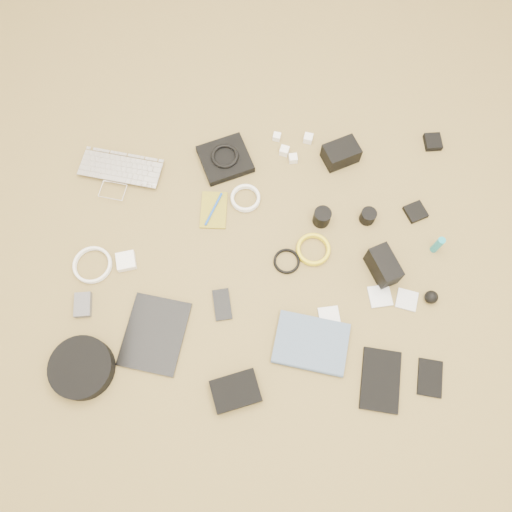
{
  "coord_description": "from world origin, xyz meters",
  "views": [
    {
      "loc": [
        -0.03,
        -0.6,
        1.74
      ],
      "look_at": [
        -0.02,
        0.02,
        0.02
      ],
      "focal_mm": 35.0,
      "sensor_mm": 36.0,
      "label": 1
    }
  ],
  "objects_px": {
    "laptop": "(118,179)",
    "paperback": "(306,370)",
    "dslr_camera": "(341,153)",
    "tablet": "(155,334)",
    "headphone_case": "(82,368)",
    "phone": "(222,305)"
  },
  "relations": [
    {
      "from": "paperback",
      "to": "laptop",
      "type": "bearing_deg",
      "value": 56.05
    },
    {
      "from": "dslr_camera",
      "to": "laptop",
      "type": "bearing_deg",
      "value": 163.04
    },
    {
      "from": "laptop",
      "to": "tablet",
      "type": "relative_size",
      "value": 1.22
    },
    {
      "from": "headphone_case",
      "to": "paperback",
      "type": "xyz_separation_m",
      "value": [
        0.76,
        -0.02,
        -0.02
      ]
    },
    {
      "from": "dslr_camera",
      "to": "paperback",
      "type": "distance_m",
      "value": 0.85
    },
    {
      "from": "laptop",
      "to": "dslr_camera",
      "type": "bearing_deg",
      "value": 17.8
    },
    {
      "from": "headphone_case",
      "to": "dslr_camera",
      "type": "bearing_deg",
      "value": 41.04
    },
    {
      "from": "laptop",
      "to": "tablet",
      "type": "distance_m",
      "value": 0.64
    },
    {
      "from": "laptop",
      "to": "phone",
      "type": "xyz_separation_m",
      "value": [
        0.41,
        -0.51,
        -0.01
      ]
    },
    {
      "from": "laptop",
      "to": "paperback",
      "type": "bearing_deg",
      "value": -34.5
    },
    {
      "from": "laptop",
      "to": "phone",
      "type": "distance_m",
      "value": 0.66
    },
    {
      "from": "tablet",
      "to": "paperback",
      "type": "bearing_deg",
      "value": -1.63
    },
    {
      "from": "dslr_camera",
      "to": "headphone_case",
      "type": "bearing_deg",
      "value": -161.44
    },
    {
      "from": "phone",
      "to": "dslr_camera",
      "type": "bearing_deg",
      "value": 44.17
    },
    {
      "from": "laptop",
      "to": "paperback",
      "type": "height_order",
      "value": "same"
    },
    {
      "from": "dslr_camera",
      "to": "phone",
      "type": "height_order",
      "value": "dslr_camera"
    },
    {
      "from": "paperback",
      "to": "dslr_camera",
      "type": "bearing_deg",
      "value": 0.96
    },
    {
      "from": "dslr_camera",
      "to": "paperback",
      "type": "height_order",
      "value": "dslr_camera"
    },
    {
      "from": "phone",
      "to": "paperback",
      "type": "height_order",
      "value": "paperback"
    },
    {
      "from": "laptop",
      "to": "tablet",
      "type": "xyz_separation_m",
      "value": [
        0.18,
        -0.61,
        -0.01
      ]
    },
    {
      "from": "tablet",
      "to": "headphone_case",
      "type": "distance_m",
      "value": 0.26
    },
    {
      "from": "tablet",
      "to": "paperback",
      "type": "xyz_separation_m",
      "value": [
        0.52,
        -0.13,
        0.01
      ]
    }
  ]
}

